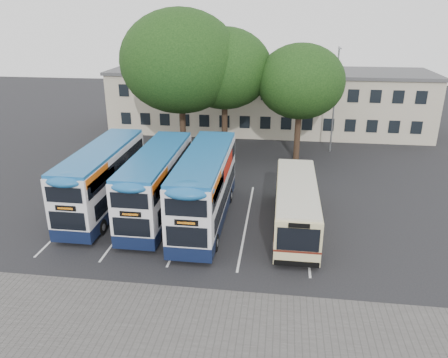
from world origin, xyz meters
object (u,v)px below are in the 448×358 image
at_px(tree_mid, 225,69).
at_px(bus_dd_right, 205,185).
at_px(tree_right, 301,82).
at_px(bus_dd_mid, 157,181).
at_px(bus_dd_left, 103,177).
at_px(tree_left, 181,61).
at_px(lamp_post, 335,95).
at_px(bus_single, 296,203).

height_order(tree_mid, bus_dd_right, tree_mid).
bearing_deg(tree_mid, tree_right, -5.43).
bearing_deg(bus_dd_mid, bus_dd_left, 176.23).
bearing_deg(tree_mid, tree_left, -161.81).
xyz_separation_m(lamp_post, bus_dd_mid, (-11.75, -14.65, -2.86)).
xyz_separation_m(lamp_post, bus_dd_right, (-8.72, -15.18, -2.75)).
relative_size(lamp_post, bus_dd_left, 0.93).
bearing_deg(lamp_post, bus_single, -102.58).
height_order(tree_left, bus_dd_left, tree_left).
bearing_deg(tree_left, bus_dd_left, -102.75).
distance_m(tree_left, bus_dd_mid, 12.93).
bearing_deg(bus_dd_mid, bus_single, -4.31).
bearing_deg(bus_single, bus_dd_mid, 175.69).
xyz_separation_m(tree_left, tree_right, (9.66, 0.54, -1.49)).
height_order(tree_mid, bus_dd_left, tree_mid).
height_order(bus_dd_left, bus_dd_mid, bus_dd_left).
bearing_deg(bus_dd_left, bus_dd_right, -6.65).
xyz_separation_m(lamp_post, bus_dd_left, (-15.29, -14.41, -2.85)).
distance_m(tree_mid, bus_dd_mid, 13.86).
distance_m(lamp_post, tree_right, 4.29).
relative_size(tree_left, tree_mid, 1.14).
relative_size(lamp_post, tree_mid, 0.85).
bearing_deg(bus_dd_left, bus_dd_mid, -3.77).
xyz_separation_m(lamp_post, tree_mid, (-9.31, -2.01, 2.29)).
bearing_deg(tree_left, bus_single, -52.44).
height_order(tree_right, bus_dd_mid, tree_right).
distance_m(bus_dd_mid, bus_dd_right, 3.08).
height_order(lamp_post, bus_dd_left, lamp_post).
xyz_separation_m(tree_mid, bus_single, (5.90, -13.27, -5.82)).
bearing_deg(bus_dd_left, tree_right, 44.06).
relative_size(tree_left, bus_dd_mid, 1.25).
distance_m(tree_right, bus_dd_mid, 15.45).
bearing_deg(bus_dd_left, lamp_post, 43.30).
height_order(tree_left, bus_single, tree_left).
xyz_separation_m(bus_dd_mid, bus_dd_right, (3.03, -0.53, 0.11)).
relative_size(bus_dd_left, bus_dd_right, 0.96).
bearing_deg(tree_right, tree_mid, 174.57).
height_order(tree_mid, bus_single, tree_mid).
distance_m(tree_left, tree_right, 9.79).
bearing_deg(tree_mid, lamp_post, 12.17).
height_order(tree_mid, tree_right, tree_mid).
relative_size(bus_dd_right, bus_single, 1.11).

